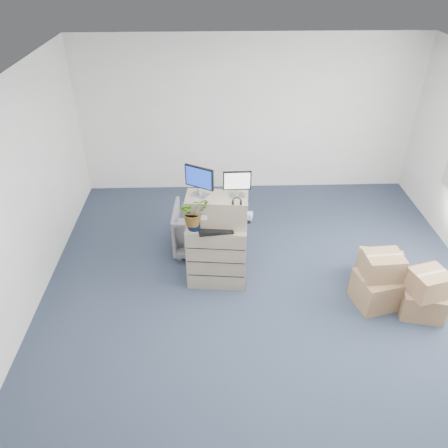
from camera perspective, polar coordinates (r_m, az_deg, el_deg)
The scene contains 16 objects.
ground at distance 5.74m, azimuth 5.66°, elevation -12.04°, with size 7.00×7.00×0.00m, color #222A3D.
wall_back at distance 7.97m, azimuth 3.24°, elevation 13.89°, with size 6.00×0.02×2.80m, color silver.
filing_cabinet_lower at distance 5.97m, azimuth -0.91°, elevation -3.75°, with size 0.79×0.48×0.92m, color tan.
filing_cabinet_upper at distance 5.63m, azimuth -0.94°, elevation 1.86°, with size 0.79×0.40×0.40m, color tan.
monitor_left at distance 5.46m, azimuth -3.25°, elevation 5.80°, with size 0.36×0.24×0.40m.
monitor_right at distance 5.45m, azimuth 1.72°, elevation 5.44°, with size 0.35×0.14×0.35m.
headphones at distance 5.36m, azimuth 1.70°, elevation 2.97°, with size 0.12×0.12×0.01m, color black.
keyboard at distance 5.56m, azimuth -1.08°, elevation -0.89°, with size 0.44×0.18×0.02m, color black.
mouse at distance 5.62m, azimuth 2.00°, elevation -0.44°, with size 0.08×0.05×0.03m, color silver.
water_bottle at distance 5.68m, azimuth -0.40°, elevation 1.27°, with size 0.07×0.07×0.25m, color gray.
phone_dock at distance 5.72m, azimuth -1.73°, elevation 0.53°, with size 0.06×0.05×0.11m.
external_drive at distance 5.75m, azimuth 2.40°, elevation 0.56°, with size 0.19×0.14×0.06m, color black.
tissue_box at distance 5.72m, azimuth 2.68°, elevation 1.16°, with size 0.21×0.10×0.08m, color #387CBE.
potted_plant at distance 5.49m, azimuth -3.98°, elevation 1.25°, with size 0.46×0.49×0.40m.
office_chair at distance 6.61m, azimuth -3.11°, elevation -0.32°, with size 0.78×0.73×0.81m, color #56565A.
cardboard_boxes at distance 6.16m, azimuth 21.19°, elevation -7.15°, with size 1.14×1.21×0.77m.
Camera 1 is at (-0.68, -3.96, 4.09)m, focal length 35.00 mm.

